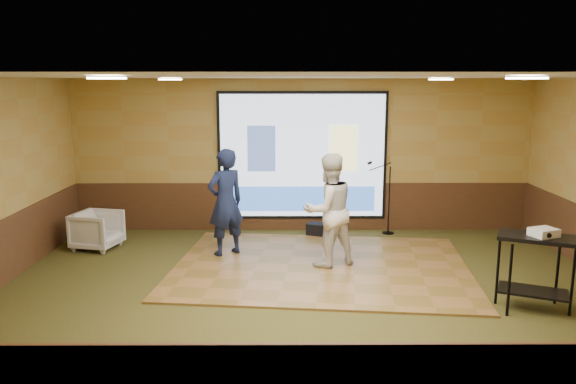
{
  "coord_description": "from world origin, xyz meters",
  "views": [
    {
      "loc": [
        -0.34,
        -7.49,
        2.93
      ],
      "look_at": [
        -0.29,
        0.8,
        1.3
      ],
      "focal_mm": 35.0,
      "sensor_mm": 36.0,
      "label": 1
    }
  ],
  "objects_px": {
    "projector": "(544,232)",
    "av_table": "(536,258)",
    "dance_floor": "(321,266)",
    "mic_stand": "(386,209)",
    "duffel_bag": "(318,230)",
    "projector_screen": "(302,157)",
    "banquet_chair": "(97,230)",
    "player_right": "(329,210)",
    "player_left": "(226,202)"
  },
  "relations": [
    {
      "from": "player_left",
      "to": "mic_stand",
      "type": "bearing_deg",
      "value": 170.51
    },
    {
      "from": "dance_floor",
      "to": "duffel_bag",
      "type": "bearing_deg",
      "value": 88.17
    },
    {
      "from": "dance_floor",
      "to": "player_right",
      "type": "relative_size",
      "value": 2.58
    },
    {
      "from": "player_right",
      "to": "duffel_bag",
      "type": "relative_size",
      "value": 4.44
    },
    {
      "from": "dance_floor",
      "to": "av_table",
      "type": "relative_size",
      "value": 4.66
    },
    {
      "from": "projector",
      "to": "mic_stand",
      "type": "height_order",
      "value": "mic_stand"
    },
    {
      "from": "player_left",
      "to": "mic_stand",
      "type": "distance_m",
      "value": 3.33
    },
    {
      "from": "projector_screen",
      "to": "player_right",
      "type": "bearing_deg",
      "value": -81.27
    },
    {
      "from": "player_right",
      "to": "mic_stand",
      "type": "xyz_separation_m",
      "value": [
        1.28,
        2.02,
        -0.44
      ]
    },
    {
      "from": "projector_screen",
      "to": "av_table",
      "type": "height_order",
      "value": "projector_screen"
    },
    {
      "from": "dance_floor",
      "to": "av_table",
      "type": "distance_m",
      "value": 3.24
    },
    {
      "from": "av_table",
      "to": "duffel_bag",
      "type": "xyz_separation_m",
      "value": [
        -2.59,
        3.57,
        -0.58
      ]
    },
    {
      "from": "projector_screen",
      "to": "player_right",
      "type": "height_order",
      "value": "projector_screen"
    },
    {
      "from": "projector",
      "to": "duffel_bag",
      "type": "xyz_separation_m",
      "value": [
        -2.66,
        3.59,
        -0.92
      ]
    },
    {
      "from": "projector_screen",
      "to": "player_right",
      "type": "distance_m",
      "value": 2.37
    },
    {
      "from": "projector",
      "to": "mic_stand",
      "type": "relative_size",
      "value": 0.22
    },
    {
      "from": "projector",
      "to": "banquet_chair",
      "type": "bearing_deg",
      "value": 135.93
    },
    {
      "from": "projector_screen",
      "to": "duffel_bag",
      "type": "distance_m",
      "value": 1.46
    },
    {
      "from": "mic_stand",
      "to": "banquet_chair",
      "type": "bearing_deg",
      "value": -146.59
    },
    {
      "from": "dance_floor",
      "to": "av_table",
      "type": "xyz_separation_m",
      "value": [
        2.65,
        -1.73,
        0.69
      ]
    },
    {
      "from": "av_table",
      "to": "banquet_chair",
      "type": "distance_m",
      "value": 7.15
    },
    {
      "from": "banquet_chair",
      "to": "player_left",
      "type": "bearing_deg",
      "value": -86.69
    },
    {
      "from": "projector_screen",
      "to": "banquet_chair",
      "type": "xyz_separation_m",
      "value": [
        -3.68,
        -1.25,
        -1.14
      ]
    },
    {
      "from": "dance_floor",
      "to": "mic_stand",
      "type": "xyz_separation_m",
      "value": [
        1.39,
        2.04,
        0.47
      ]
    },
    {
      "from": "dance_floor",
      "to": "banquet_chair",
      "type": "relative_size",
      "value": 6.26
    },
    {
      "from": "dance_floor",
      "to": "player_left",
      "type": "xyz_separation_m",
      "value": [
        -1.58,
        0.61,
        0.92
      ]
    },
    {
      "from": "projector",
      "to": "duffel_bag",
      "type": "distance_m",
      "value": 4.56
    },
    {
      "from": "player_left",
      "to": "projector",
      "type": "xyz_separation_m",
      "value": [
        4.3,
        -2.36,
        0.11
      ]
    },
    {
      "from": "duffel_bag",
      "to": "banquet_chair",
      "type": "bearing_deg",
      "value": -168.73
    },
    {
      "from": "player_right",
      "to": "player_left",
      "type": "bearing_deg",
      "value": -45.47
    },
    {
      "from": "projector",
      "to": "mic_stand",
      "type": "bearing_deg",
      "value": 88.03
    },
    {
      "from": "av_table",
      "to": "duffel_bag",
      "type": "bearing_deg",
      "value": 126.03
    },
    {
      "from": "projector",
      "to": "av_table",
      "type": "bearing_deg",
      "value": 140.36
    },
    {
      "from": "dance_floor",
      "to": "player_left",
      "type": "height_order",
      "value": "player_left"
    },
    {
      "from": "projector_screen",
      "to": "duffel_bag",
      "type": "xyz_separation_m",
      "value": [
        0.3,
        -0.46,
        -1.35
      ]
    },
    {
      "from": "duffel_bag",
      "to": "av_table",
      "type": "bearing_deg",
      "value": -53.97
    },
    {
      "from": "dance_floor",
      "to": "banquet_chair",
      "type": "distance_m",
      "value": 4.07
    },
    {
      "from": "projector",
      "to": "banquet_chair",
      "type": "height_order",
      "value": "projector"
    },
    {
      "from": "player_right",
      "to": "av_table",
      "type": "bearing_deg",
      "value": 119.3
    },
    {
      "from": "player_left",
      "to": "projector",
      "type": "height_order",
      "value": "player_left"
    },
    {
      "from": "av_table",
      "to": "banquet_chair",
      "type": "bearing_deg",
      "value": 157.13
    },
    {
      "from": "projector_screen",
      "to": "mic_stand",
      "type": "relative_size",
      "value": 2.31
    },
    {
      "from": "player_right",
      "to": "projector",
      "type": "relative_size",
      "value": 5.81
    },
    {
      "from": "projector",
      "to": "player_right",
      "type": "bearing_deg",
      "value": 124.62
    },
    {
      "from": "projector_screen",
      "to": "av_table",
      "type": "bearing_deg",
      "value": -54.31
    },
    {
      "from": "projector",
      "to": "projector_screen",
      "type": "bearing_deg",
      "value": 104.89
    },
    {
      "from": "projector_screen",
      "to": "player_right",
      "type": "xyz_separation_m",
      "value": [
        0.35,
        -2.28,
        -0.54
      ]
    },
    {
      "from": "projector_screen",
      "to": "player_left",
      "type": "distance_m",
      "value": 2.22
    },
    {
      "from": "projector_screen",
      "to": "projector",
      "type": "xyz_separation_m",
      "value": [
        2.96,
        -4.05,
        -0.42
      ]
    },
    {
      "from": "player_right",
      "to": "av_table",
      "type": "xyz_separation_m",
      "value": [
        2.54,
        -1.75,
        -0.23
      ]
    }
  ]
}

